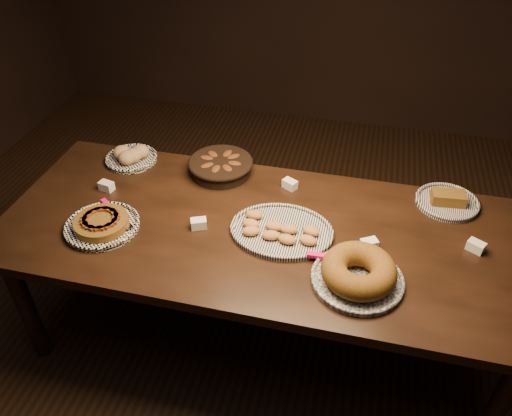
% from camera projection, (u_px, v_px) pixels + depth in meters
% --- Properties ---
extents(ground, '(5.00, 5.00, 0.00)m').
position_uv_depth(ground, '(260.00, 332.00, 2.72)').
color(ground, black).
rests_on(ground, ground).
extents(buffet_table, '(2.40, 1.00, 0.75)m').
position_uv_depth(buffet_table, '(261.00, 240.00, 2.30)').
color(buffet_table, black).
rests_on(buffet_table, ground).
extents(apple_tart_plate, '(0.34, 0.34, 0.06)m').
position_uv_depth(apple_tart_plate, '(102.00, 224.00, 2.24)').
color(apple_tart_plate, white).
rests_on(apple_tart_plate, buffet_table).
extents(madeleine_platter, '(0.46, 0.37, 0.05)m').
position_uv_depth(madeleine_platter, '(280.00, 230.00, 2.21)').
color(madeleine_platter, black).
rests_on(madeleine_platter, buffet_table).
extents(bundt_cake_plate, '(0.40, 0.37, 0.12)m').
position_uv_depth(bundt_cake_plate, '(358.00, 273.00, 1.96)').
color(bundt_cake_plate, black).
rests_on(bundt_cake_plate, buffet_table).
extents(croissant_basket, '(0.39, 0.39, 0.08)m').
position_uv_depth(croissant_basket, '(221.00, 165.00, 2.57)').
color(croissant_basket, black).
rests_on(croissant_basket, buffet_table).
extents(bread_roll_plate, '(0.28, 0.28, 0.09)m').
position_uv_depth(bread_roll_plate, '(131.00, 156.00, 2.66)').
color(bread_roll_plate, white).
rests_on(bread_roll_plate, buffet_table).
extents(loaf_plate, '(0.30, 0.30, 0.07)m').
position_uv_depth(loaf_plate, '(447.00, 201.00, 2.38)').
color(loaf_plate, black).
rests_on(loaf_plate, buffet_table).
extents(tent_cards, '(1.82, 0.47, 0.04)m').
position_uv_depth(tent_cards, '(282.00, 215.00, 2.29)').
color(tent_cards, white).
rests_on(tent_cards, buffet_table).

